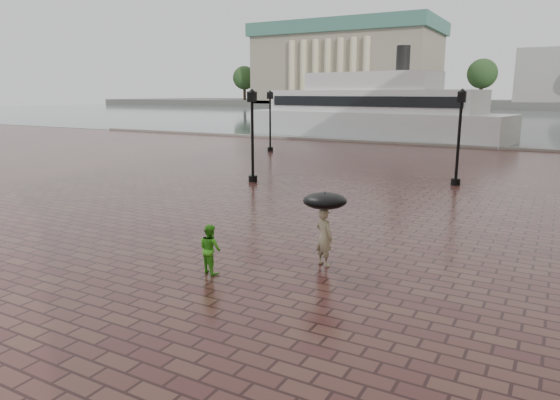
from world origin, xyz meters
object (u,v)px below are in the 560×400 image
(child_pedestrian, at_px, (210,249))
(ferry_near, at_px, (371,111))
(adult_pedestrian, at_px, (324,237))
(street_lamps, at_px, (317,129))

(child_pedestrian, relative_size, ferry_near, 0.05)
(adult_pedestrian, bearing_deg, ferry_near, -48.20)
(street_lamps, height_order, ferry_near, ferry_near)
(adult_pedestrian, height_order, child_pedestrian, adult_pedestrian)
(street_lamps, distance_m, ferry_near, 22.08)
(adult_pedestrian, bearing_deg, child_pedestrian, 64.42)
(adult_pedestrian, xyz_separation_m, child_pedestrian, (-2.20, -1.85, -0.14))
(street_lamps, xyz_separation_m, child_pedestrian, (4.98, -16.77, -1.71))
(street_lamps, bearing_deg, ferry_near, 101.17)
(street_lamps, relative_size, child_pedestrian, 12.63)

